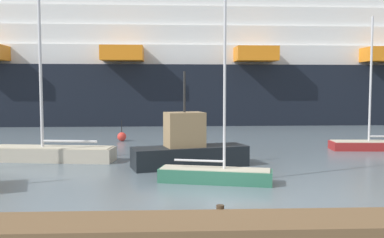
{
  "coord_description": "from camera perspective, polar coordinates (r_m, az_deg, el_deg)",
  "views": [
    {
      "loc": [
        -1.44,
        -15.93,
        4.13
      ],
      "look_at": [
        0.0,
        14.96,
        1.81
      ],
      "focal_mm": 40.24,
      "sensor_mm": 36.0,
      "label": 1
    }
  ],
  "objects": [
    {
      "name": "ground_plane",
      "position": [
        16.52,
        2.45,
        -10.18
      ],
      "size": [
        600.0,
        600.0,
        0.0
      ],
      "primitive_type": "plane",
      "color": "slate"
    },
    {
      "name": "dock_pier",
      "position": [
        12.28,
        4.32,
        -14.16
      ],
      "size": [
        21.97,
        2.14,
        0.58
      ],
      "color": "brown",
      "rests_on": "ground_plane"
    },
    {
      "name": "sailboat_0",
      "position": [
        25.21,
        -18.06,
        -4.06
      ],
      "size": [
        7.06,
        2.44,
        10.26
      ],
      "rotation": [
        0.0,
        0.0,
        3.01
      ],
      "color": "#BCB29E",
      "rests_on": "ground_plane"
    },
    {
      "name": "sailboat_1",
      "position": [
        30.69,
        23.18,
        -3.0
      ],
      "size": [
        5.91,
        1.92,
        8.66
      ],
      "rotation": [
        0.0,
        0.0,
        3.07
      ],
      "color": "maroon",
      "rests_on": "ground_plane"
    },
    {
      "name": "sailboat_2",
      "position": [
        18.67,
        3.11,
        -7.14
      ],
      "size": [
        4.99,
        2.21,
        7.95
      ],
      "rotation": [
        0.0,
        0.0,
        -0.23
      ],
      "color": "#2D6B51",
      "rests_on": "ground_plane"
    },
    {
      "name": "fishing_boat_1",
      "position": [
        22.19,
        -0.48,
        -3.96
      ],
      "size": [
        6.2,
        3.31,
        4.91
      ],
      "rotation": [
        0.0,
        0.0,
        3.42
      ],
      "color": "black",
      "rests_on": "ground_plane"
    },
    {
      "name": "channel_buoy_0",
      "position": [
        33.2,
        -9.29,
        -2.31
      ],
      "size": [
        0.68,
        0.68,
        1.6
      ],
      "color": "red",
      "rests_on": "ground_plane"
    },
    {
      "name": "cruise_ship",
      "position": [
        55.38,
        13.42,
        6.8
      ],
      "size": [
        117.69,
        19.55,
        20.8
      ],
      "rotation": [
        0.0,
        0.0,
        0.01
      ],
      "color": "black",
      "rests_on": "ground_plane"
    }
  ]
}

